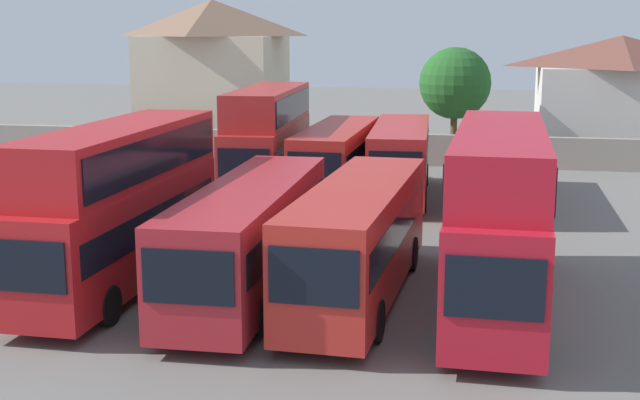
{
  "coord_description": "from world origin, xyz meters",
  "views": [
    {
      "loc": [
        5.13,
        -24.05,
        7.9
      ],
      "look_at": [
        0.0,
        3.0,
        2.33
      ],
      "focal_mm": 48.48,
      "sensor_mm": 36.0,
      "label": 1
    }
  ],
  "objects_px": {
    "bus_1": "(119,197)",
    "house_terrace_centre": "(619,95)",
    "bus_8": "(487,161)",
    "bus_6": "(337,157)",
    "bus_3": "(359,234)",
    "bus_2": "(250,231)",
    "bus_4": "(499,209)",
    "tree_left_of_lot": "(455,83)",
    "bus_7": "(400,156)",
    "house_terrace_left": "(213,72)",
    "bus_5": "(268,135)"
  },
  "relations": [
    {
      "from": "house_terrace_centre",
      "to": "bus_6",
      "type": "bearing_deg",
      "value": -131.73
    },
    {
      "from": "bus_6",
      "to": "bus_8",
      "type": "distance_m",
      "value": 6.89
    },
    {
      "from": "bus_1",
      "to": "bus_3",
      "type": "relative_size",
      "value": 0.98
    },
    {
      "from": "tree_left_of_lot",
      "to": "bus_3",
      "type": "bearing_deg",
      "value": -93.53
    },
    {
      "from": "bus_3",
      "to": "bus_8",
      "type": "xyz_separation_m",
      "value": [
        3.68,
        14.99,
        -0.02
      ]
    },
    {
      "from": "bus_2",
      "to": "tree_left_of_lot",
      "type": "height_order",
      "value": "tree_left_of_lot"
    },
    {
      "from": "bus_1",
      "to": "bus_8",
      "type": "bearing_deg",
      "value": 144.67
    },
    {
      "from": "bus_1",
      "to": "bus_3",
      "type": "bearing_deg",
      "value": 91.45
    },
    {
      "from": "bus_4",
      "to": "bus_6",
      "type": "relative_size",
      "value": 1.09
    },
    {
      "from": "bus_4",
      "to": "bus_8",
      "type": "xyz_separation_m",
      "value": [
        -0.27,
        15.03,
        -0.94
      ]
    },
    {
      "from": "tree_left_of_lot",
      "to": "house_terrace_left",
      "type": "bearing_deg",
      "value": 167.61
    },
    {
      "from": "bus_3",
      "to": "bus_5",
      "type": "bearing_deg",
      "value": -153.98
    },
    {
      "from": "bus_1",
      "to": "house_terrace_centre",
      "type": "xyz_separation_m",
      "value": [
        18.95,
        31.83,
        0.95
      ]
    },
    {
      "from": "bus_6",
      "to": "house_terrace_centre",
      "type": "height_order",
      "value": "house_terrace_centre"
    },
    {
      "from": "house_terrace_left",
      "to": "bus_6",
      "type": "bearing_deg",
      "value": -55.58
    },
    {
      "from": "bus_3",
      "to": "bus_5",
      "type": "xyz_separation_m",
      "value": [
        -6.58,
        15.31,
        0.88
      ]
    },
    {
      "from": "bus_2",
      "to": "bus_7",
      "type": "xyz_separation_m",
      "value": [
        2.99,
        15.47,
        0.06
      ]
    },
    {
      "from": "bus_5",
      "to": "bus_7",
      "type": "relative_size",
      "value": 0.98
    },
    {
      "from": "bus_1",
      "to": "tree_left_of_lot",
      "type": "distance_m",
      "value": 29.36
    },
    {
      "from": "bus_4",
      "to": "bus_6",
      "type": "xyz_separation_m",
      "value": [
        -7.17,
        15.18,
        -0.97
      ]
    },
    {
      "from": "bus_5",
      "to": "bus_6",
      "type": "distance_m",
      "value": 3.49
    },
    {
      "from": "house_terrace_left",
      "to": "house_terrace_centre",
      "type": "relative_size",
      "value": 0.94
    },
    {
      "from": "bus_3",
      "to": "house_terrace_centre",
      "type": "height_order",
      "value": "house_terrace_centre"
    },
    {
      "from": "bus_7",
      "to": "bus_8",
      "type": "bearing_deg",
      "value": 79.51
    },
    {
      "from": "bus_2",
      "to": "tree_left_of_lot",
      "type": "distance_m",
      "value": 28.33
    },
    {
      "from": "bus_3",
      "to": "bus_6",
      "type": "distance_m",
      "value": 15.48
    },
    {
      "from": "house_terrace_centre",
      "to": "house_terrace_left",
      "type": "bearing_deg",
      "value": -179.01
    },
    {
      "from": "bus_4",
      "to": "bus_6",
      "type": "bearing_deg",
      "value": -153.35
    },
    {
      "from": "bus_1",
      "to": "house_terrace_centre",
      "type": "height_order",
      "value": "house_terrace_centre"
    },
    {
      "from": "bus_1",
      "to": "bus_6",
      "type": "height_order",
      "value": "bus_1"
    },
    {
      "from": "bus_3",
      "to": "bus_4",
      "type": "distance_m",
      "value": 4.06
    },
    {
      "from": "bus_6",
      "to": "bus_7",
      "type": "relative_size",
      "value": 0.99
    },
    {
      "from": "bus_4",
      "to": "bus_8",
      "type": "height_order",
      "value": "bus_4"
    },
    {
      "from": "bus_3",
      "to": "bus_4",
      "type": "bearing_deg",
      "value": 92.24
    },
    {
      "from": "bus_6",
      "to": "bus_8",
      "type": "height_order",
      "value": "bus_8"
    },
    {
      "from": "bus_2",
      "to": "bus_7",
      "type": "height_order",
      "value": "bus_7"
    },
    {
      "from": "bus_4",
      "to": "tree_left_of_lot",
      "type": "distance_m",
      "value": 27.97
    },
    {
      "from": "bus_1",
      "to": "bus_8",
      "type": "height_order",
      "value": "bus_1"
    },
    {
      "from": "bus_2",
      "to": "bus_4",
      "type": "relative_size",
      "value": 1.04
    },
    {
      "from": "bus_8",
      "to": "bus_2",
      "type": "bearing_deg",
      "value": -24.49
    },
    {
      "from": "bus_4",
      "to": "house_terrace_centre",
      "type": "xyz_separation_m",
      "value": [
        7.65,
        31.79,
        0.88
      ]
    },
    {
      "from": "bus_8",
      "to": "bus_1",
      "type": "bearing_deg",
      "value": -35.77
    },
    {
      "from": "bus_7",
      "to": "bus_3",
      "type": "bearing_deg",
      "value": -2.05
    },
    {
      "from": "bus_1",
      "to": "bus_4",
      "type": "bearing_deg",
      "value": 91.07
    },
    {
      "from": "bus_6",
      "to": "bus_8",
      "type": "relative_size",
      "value": 0.93
    },
    {
      "from": "bus_1",
      "to": "bus_3",
      "type": "height_order",
      "value": "bus_1"
    },
    {
      "from": "house_terrace_left",
      "to": "tree_left_of_lot",
      "type": "relative_size",
      "value": 1.43
    },
    {
      "from": "bus_4",
      "to": "bus_7",
      "type": "height_order",
      "value": "bus_4"
    },
    {
      "from": "bus_3",
      "to": "bus_4",
      "type": "relative_size",
      "value": 0.98
    },
    {
      "from": "bus_2",
      "to": "house_terrace_centre",
      "type": "xyz_separation_m",
      "value": [
        14.87,
        31.73,
        1.86
      ]
    }
  ]
}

